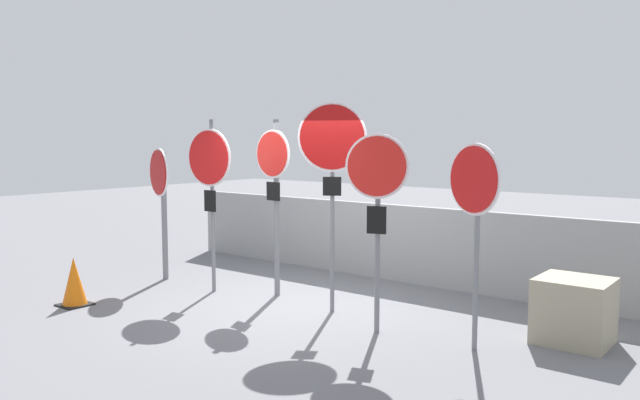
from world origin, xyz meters
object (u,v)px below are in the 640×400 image
object	(u,v)px
stop_sign_4	(377,187)
storage_crate	(574,311)
stop_sign_5	(475,195)
stop_sign_1	(210,169)
stop_sign_2	(274,178)
traffic_cone_0	(74,282)
stop_sign_3	(332,153)
stop_sign_0	(161,189)

from	to	relation	value
stop_sign_4	storage_crate	xyz separation A→B (m)	(1.92, 1.07, -1.36)
stop_sign_5	stop_sign_1	bearing A→B (deg)	-156.71
stop_sign_1	stop_sign_2	bearing A→B (deg)	21.10
traffic_cone_0	storage_crate	distance (m)	6.38
stop_sign_1	storage_crate	xyz separation A→B (m)	(4.93, 0.90, -1.47)
stop_sign_2	stop_sign_5	world-z (taller)	stop_sign_2
stop_sign_5	storage_crate	xyz separation A→B (m)	(0.79, 0.94, -1.32)
stop_sign_5	traffic_cone_0	distance (m)	5.48
stop_sign_5	stop_sign_3	bearing A→B (deg)	-162.85
stop_sign_0	stop_sign_5	world-z (taller)	stop_sign_5
stop_sign_0	stop_sign_4	bearing A→B (deg)	14.84
stop_sign_0	stop_sign_4	distance (m)	4.28
stop_sign_3	stop_sign_4	xyz separation A→B (m)	(0.93, -0.38, -0.37)
stop_sign_0	stop_sign_2	xyz separation A→B (m)	(2.15, 0.33, 0.24)
stop_sign_2	traffic_cone_0	bearing A→B (deg)	-124.56
stop_sign_0	stop_sign_4	world-z (taller)	stop_sign_4
stop_sign_1	storage_crate	size ratio (longest dim) A/B	3.32
stop_sign_0	stop_sign_2	world-z (taller)	stop_sign_2
stop_sign_3	storage_crate	world-z (taller)	stop_sign_3
stop_sign_3	stop_sign_2	bearing A→B (deg)	137.69
stop_sign_5	stop_sign_2	bearing A→B (deg)	-163.98
stop_sign_0	stop_sign_2	distance (m)	2.19
stop_sign_2	stop_sign_1	bearing A→B (deg)	-149.40
stop_sign_3	stop_sign_4	distance (m)	1.07
stop_sign_0	storage_crate	bearing A→B (deg)	25.80
stop_sign_4	stop_sign_5	bearing A→B (deg)	-12.13
stop_sign_5	traffic_cone_0	world-z (taller)	stop_sign_5
stop_sign_1	stop_sign_5	xyz separation A→B (m)	(4.15, -0.04, -0.15)
traffic_cone_0	storage_crate	world-z (taller)	storage_crate
stop_sign_5	storage_crate	distance (m)	1.80
traffic_cone_0	storage_crate	xyz separation A→B (m)	(5.84, 2.57, 0.04)
stop_sign_3	stop_sign_4	world-z (taller)	stop_sign_3
stop_sign_0	storage_crate	distance (m)	6.33
stop_sign_4	storage_crate	bearing A→B (deg)	10.46
stop_sign_0	stop_sign_4	size ratio (longest dim) A/B	0.91
stop_sign_1	storage_crate	bearing A→B (deg)	7.30
stop_sign_3	storage_crate	size ratio (longest dim) A/B	3.55
stop_sign_0	stop_sign_3	size ratio (longest dim) A/B	0.78
stop_sign_3	stop_sign_4	size ratio (longest dim) A/B	1.17
storage_crate	stop_sign_2	bearing A→B (deg)	-173.02
stop_sign_1	traffic_cone_0	world-z (taller)	stop_sign_1
stop_sign_4	traffic_cone_0	size ratio (longest dim) A/B	3.50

